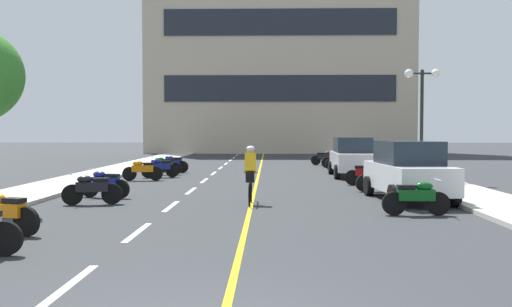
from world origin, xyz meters
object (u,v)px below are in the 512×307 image
Objects in this scene: motorcycle_3 at (92,188)px; cyclist_rider at (250,174)px; motorcycle_1 at (4,212)px; motorcycle_6 at (367,173)px; parked_car_near at (408,171)px; motorcycle_5 at (379,178)px; motorcycle_11 at (341,161)px; motorcycle_13 at (325,158)px; street_lamp_mid at (422,97)px; motorcycle_9 at (164,165)px; parked_car_mid at (352,157)px; motorcycle_7 at (142,170)px; motorcycle_4 at (105,183)px; motorcycle_12 at (336,159)px; motorcycle_10 at (172,163)px; motorcycle_8 at (160,167)px; motorcycle_2 at (417,197)px.

motorcycle_3 is 4.58m from cyclist_rider.
motorcycle_6 is (9.24, 10.41, 0.00)m from motorcycle_1.
cyclist_rider is (-4.76, -0.82, -0.03)m from parked_car_near.
motorcycle_5 is 10.75m from motorcycle_11.
motorcycle_1 is 0.97× the size of motorcycle_13.
motorcycle_9 is at bearing 163.76° from street_lamp_mid.
parked_car_mid is at bearing -87.12° from motorcycle_13.
motorcycle_9 is (0.37, 15.34, 0.00)m from motorcycle_1.
motorcycle_7 is 1.00× the size of motorcycle_11.
parked_car_near is at bearing -88.62° from motorcycle_11.
motorcycle_4 is (-0.12, 1.64, 0.00)m from motorcycle_3.
motorcycle_9 is 1.02× the size of motorcycle_12.
motorcycle_5 is at bearing 12.99° from motorcycle_4.
motorcycle_10 is (-9.13, 11.18, -0.44)m from parked_car_near.
motorcycle_11 is at bearing 89.45° from motorcycle_6.
parked_car_near is 2.57× the size of motorcycle_5.
motorcycle_9 is at bearing -95.23° from motorcycle_10.
motorcycle_6 is at bearing -20.90° from motorcycle_8.
street_lamp_mid reaches higher than motorcycle_2.
street_lamp_mid is 13.25m from motorcycle_4.
motorcycle_3 is at bearing -146.99° from street_lamp_mid.
motorcycle_6 is 1.02× the size of motorcycle_10.
motorcycle_1 and motorcycle_11 have the same top height.
motorcycle_4 and motorcycle_7 have the same top height.
motorcycle_9 is (-8.91, 0.74, -0.44)m from parked_car_mid.
motorcycle_2 is 1.02× the size of motorcycle_4.
motorcycle_5 and motorcycle_10 have the same top height.
motorcycle_11 is at bearing 22.69° from motorcycle_9.
cyclist_rider is at bearing -134.02° from street_lamp_mid.
motorcycle_3 is 10.73m from motorcycle_9.
motorcycle_6 is at bearing -11.23° from motorcycle_7.
motorcycle_2 is 1.00× the size of motorcycle_13.
parked_car_near reaches higher than cyclist_rider.
motorcycle_7 is at bearing 178.92° from street_lamp_mid.
motorcycle_12 is at bearing 91.44° from parked_car_near.
street_lamp_mid is 17.08m from motorcycle_1.
motorcycle_1 is 4.61m from motorcycle_3.
parked_car_mid is 2.49× the size of motorcycle_6.
motorcycle_4 is (-11.53, -5.78, -3.03)m from street_lamp_mid.
motorcycle_7 is 11.53m from motorcycle_11.
motorcycle_1 is at bearing -91.73° from motorcycle_10.
motorcycle_2 is 1.02× the size of motorcycle_12.
street_lamp_mid is 10.22m from cyclist_rider.
motorcycle_11 is at bearing 54.65° from motorcycle_4.
motorcycle_5 and motorcycle_12 have the same top height.
motorcycle_2 is at bearing -58.57° from motorcycle_10.
motorcycle_5 is 12.55m from motorcycle_12.
motorcycle_11 is at bearing 108.94° from street_lamp_mid.
motorcycle_4 is (-9.06, -8.36, -0.44)m from parked_car_mid.
motorcycle_2 is 4.77m from cyclist_rider.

